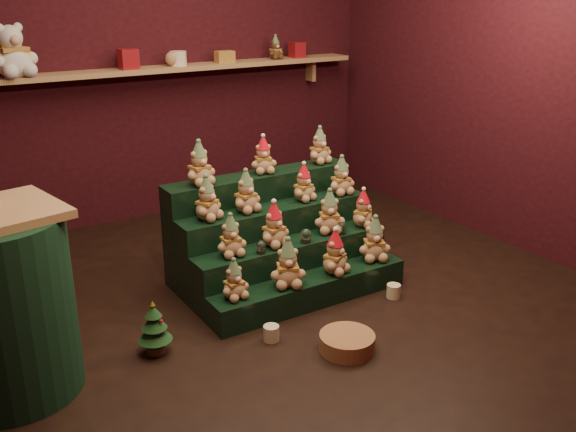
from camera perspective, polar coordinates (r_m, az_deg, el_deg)
ground at (r=4.35m, az=-0.27°, el=-7.00°), size 4.00×4.00×0.00m
back_wall at (r=5.75m, az=-11.46°, el=13.89°), size 4.00×0.10×2.80m
right_wall at (r=5.28m, az=19.47°, el=12.66°), size 0.10×4.00×2.80m
back_shelf at (r=5.59m, az=-10.72°, el=12.69°), size 3.60×0.26×0.24m
riser_tier_front at (r=4.20m, az=2.01°, el=-6.65°), size 1.40×0.22×0.18m
riser_tier_midfront at (r=4.33m, az=0.39°, el=-4.48°), size 1.40×0.22×0.36m
riser_tier_midback at (r=4.46m, az=-1.12°, el=-2.44°), size 1.40×0.22×0.54m
riser_tier_back at (r=4.61m, az=-2.54°, el=-0.52°), size 1.40×0.22×0.72m
teddy_0 at (r=3.87m, az=-4.81°, el=-5.62°), size 0.20×0.18×0.25m
teddy_1 at (r=4.00m, az=-0.02°, el=-4.18°), size 0.29×0.27×0.31m
teddy_2 at (r=4.19m, az=4.19°, el=-3.22°), size 0.27×0.26×0.29m
teddy_3 at (r=4.41m, az=7.71°, el=-1.99°), size 0.28×0.27×0.31m
teddy_4 at (r=4.01m, az=-5.12°, el=-1.72°), size 0.20×0.19×0.27m
teddy_5 at (r=4.14m, az=-1.25°, el=-0.77°), size 0.24×0.23×0.29m
teddy_6 at (r=4.38m, az=3.70°, el=0.41°), size 0.27×0.26×0.30m
teddy_7 at (r=4.51m, az=6.68°, el=0.68°), size 0.24×0.24×0.26m
teddy_8 at (r=4.12m, az=-7.22°, el=1.57°), size 0.27×0.26×0.29m
teddy_9 at (r=4.24m, az=-3.75°, el=2.21°), size 0.24×0.23×0.28m
teddy_10 at (r=4.46m, az=1.40°, el=2.98°), size 0.22×0.21×0.26m
teddy_11 at (r=4.61m, az=4.77°, el=3.61°), size 0.20×0.18×0.28m
teddy_12 at (r=4.24m, az=-7.88°, el=4.66°), size 0.23×0.22×0.29m
teddy_13 at (r=4.48m, az=-2.21°, el=5.43°), size 0.22×0.20×0.25m
teddy_14 at (r=4.74m, az=2.82°, el=6.29°), size 0.21×0.20×0.26m
snow_globe_a at (r=4.06m, az=-2.43°, el=-2.78°), size 0.06×0.06×0.08m
snow_globe_b at (r=4.22m, az=1.59°, el=-1.75°), size 0.07×0.07×0.09m
snow_globe_c at (r=4.38m, az=4.76°, el=-1.04°), size 0.07×0.07×0.09m
side_table at (r=3.48m, az=-23.98°, el=-7.25°), size 0.73×0.68×0.97m
mini_christmas_tree at (r=3.71m, az=-11.79°, el=-9.71°), size 0.19×0.19×0.33m
mug_left at (r=3.81m, az=-1.50°, el=-10.37°), size 0.09×0.09×0.09m
mug_right at (r=4.35m, az=9.36°, el=-6.60°), size 0.09×0.09×0.09m
wicker_basket at (r=3.73m, az=5.27°, el=-11.14°), size 0.32×0.32×0.10m
white_bear at (r=5.22m, az=-23.43°, el=13.90°), size 0.41×0.39×0.48m
brown_bear at (r=6.01m, az=-1.12°, el=14.75°), size 0.16×0.15×0.21m
gift_tin_red_a at (r=5.45m, az=-14.01°, el=13.39°), size 0.14×0.14×0.16m
gift_tin_cream at (r=5.60m, az=-9.74°, el=13.64°), size 0.14×0.14×0.12m
gift_tin_red_b at (r=6.15m, az=0.81°, el=14.55°), size 0.12×0.12×0.14m
shelf_plush_ball at (r=5.58m, az=-10.25°, el=13.59°), size 0.12×0.12×0.12m
scarf_gift_box at (r=5.78m, az=-5.65°, el=13.91°), size 0.16×0.10×0.10m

